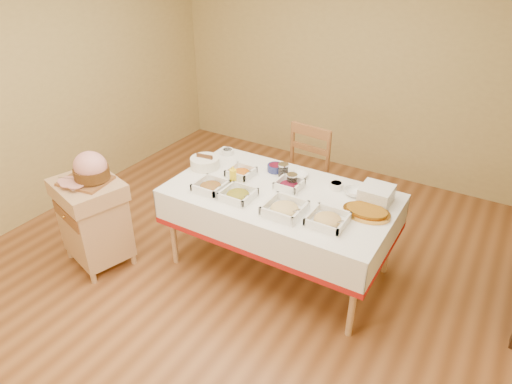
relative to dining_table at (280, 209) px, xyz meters
The scene contains 22 objects.
room_shell 0.82m from the dining_table, 135.00° to the right, with size 5.00×5.00×5.00m.
dining_table is the anchor object (origin of this frame).
butcher_cart 1.61m from the dining_table, 152.05° to the right, with size 0.68×0.61×0.81m.
dining_chair 0.68m from the dining_table, 102.23° to the left, with size 0.50×0.48×1.02m.
ham_on_board 1.58m from the dining_table, 152.39° to the right, with size 0.40×0.38×0.27m.
serving_dish_a 0.60m from the dining_table, 153.31° to the right, with size 0.24×0.24×0.10m.
serving_dish_b 0.40m from the dining_table, 134.69° to the right, with size 0.24×0.24×0.10m.
serving_dish_c 0.36m from the dining_table, 56.35° to the right, with size 0.28×0.28×0.12m.
serving_dish_d 0.58m from the dining_table, 23.38° to the right, with size 0.27×0.27×0.10m.
serving_dish_e 0.48m from the dining_table, 169.96° to the left, with size 0.22×0.21×0.10m.
serving_dish_f 0.22m from the dining_table, 78.46° to the left, with size 0.21×0.20×0.10m.
small_bowl_left 0.88m from the dining_table, 154.21° to the left, with size 0.11×0.11×0.05m.
small_bowl_mid 0.43m from the dining_table, 125.75° to the left, with size 0.14×0.14×0.06m.
small_bowl_right 0.50m from the dining_table, 38.90° to the left, with size 0.11×0.11×0.06m.
bowl_white_imported 0.36m from the dining_table, 88.02° to the left, with size 0.14×0.14×0.03m, color white.
bowl_small_imported 0.62m from the dining_table, 27.62° to the left, with size 0.16×0.16×0.05m, color white.
preserve_jar_left 0.36m from the dining_table, 114.48° to the left, with size 0.09×0.09×0.12m.
preserve_jar_right 0.25m from the dining_table, 78.10° to the left, with size 0.09×0.09×0.11m.
mustard_bottle 0.47m from the dining_table, 165.88° to the right, with size 0.06×0.06×0.18m.
bread_basket 0.82m from the dining_table, behind, with size 0.26×0.26×0.11m.
plate_stack 0.78m from the dining_table, 20.05° to the left, with size 0.24×0.24×0.13m.
brass_platter 0.73m from the dining_table, ahead, with size 0.36×0.26×0.05m.
Camera 1 is at (1.78, -2.52, 2.61)m, focal length 32.00 mm.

